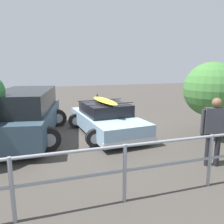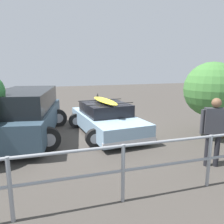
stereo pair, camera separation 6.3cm
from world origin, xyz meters
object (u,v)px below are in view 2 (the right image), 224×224
suv_car (27,113)px  bush_near_left (223,96)px  sedan_car (106,119)px  person_bystander (214,126)px

suv_car → bush_near_left: size_ratio=1.74×
sedan_car → bush_near_left: bearing=153.0°
sedan_car → person_bystander: size_ratio=2.33×
person_bystander → suv_car: bearing=-43.0°
sedan_car → person_bystander: person_bystander is taller
suv_car → bush_near_left: (-6.53, 2.36, 0.61)m
sedan_car → person_bystander: bearing=113.7°
sedan_car → bush_near_left: (-3.70, 1.89, 0.93)m
sedan_car → bush_near_left: 4.26m
sedan_car → suv_car: 2.88m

